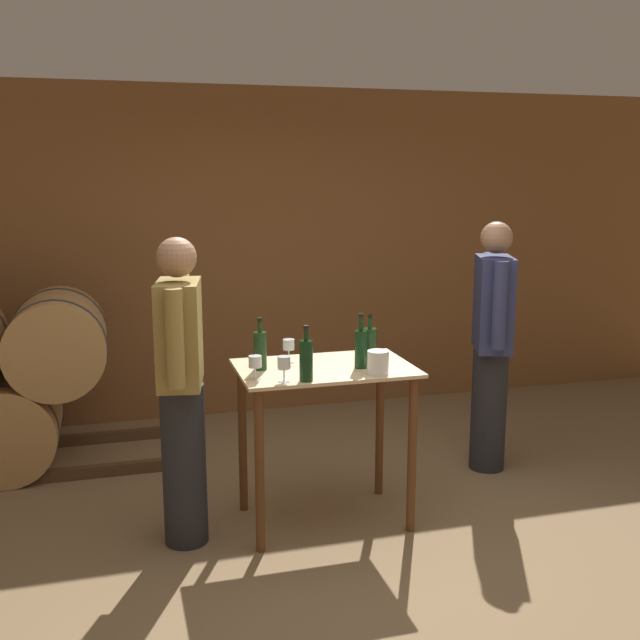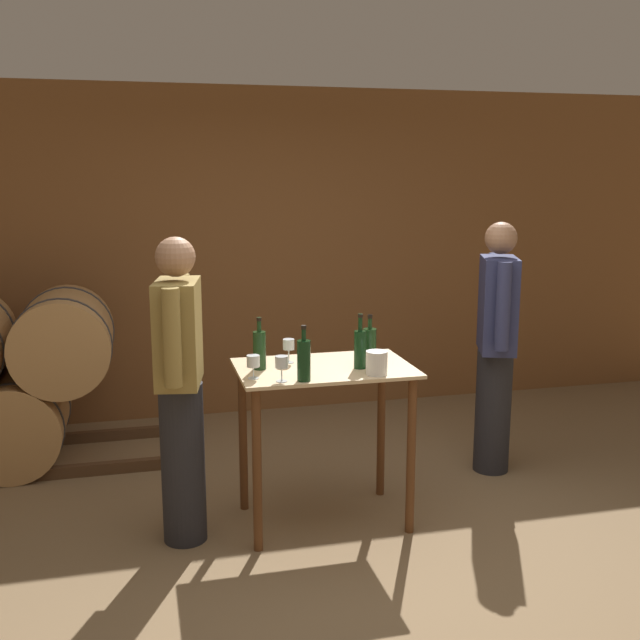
# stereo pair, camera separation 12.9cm
# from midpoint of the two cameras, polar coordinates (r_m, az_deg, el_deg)

# --- Properties ---
(ground_plane) EXTENTS (14.00, 14.00, 0.00)m
(ground_plane) POSITION_cam_midpoint_polar(r_m,az_deg,el_deg) (4.19, 2.22, -17.60)
(ground_plane) COLOR brown
(back_wall) EXTENTS (8.40, 0.05, 2.70)m
(back_wall) POSITION_cam_midpoint_polar(r_m,az_deg,el_deg) (6.28, -5.15, 5.06)
(back_wall) COLOR brown
(back_wall) RESTS_ON ground_plane
(tasting_table) EXTENTS (0.99, 0.65, 0.94)m
(tasting_table) POSITION_cam_midpoint_polar(r_m,az_deg,el_deg) (4.31, -0.50, -6.20)
(tasting_table) COLOR #D1B284
(tasting_table) RESTS_ON ground_plane
(wine_bottle_far_left) EXTENTS (0.07, 0.07, 0.29)m
(wine_bottle_far_left) POSITION_cam_midpoint_polar(r_m,az_deg,el_deg) (4.18, -5.46, -2.25)
(wine_bottle_far_left) COLOR #193819
(wine_bottle_far_left) RESTS_ON tasting_table
(wine_bottle_left) EXTENTS (0.07, 0.07, 0.30)m
(wine_bottle_left) POSITION_cam_midpoint_polar(r_m,az_deg,el_deg) (3.93, -2.01, -3.02)
(wine_bottle_left) COLOR black
(wine_bottle_left) RESTS_ON tasting_table
(wine_bottle_center) EXTENTS (0.07, 0.07, 0.31)m
(wine_bottle_center) POSITION_cam_midpoint_polar(r_m,az_deg,el_deg) (4.19, 2.24, -2.11)
(wine_bottle_center) COLOR black
(wine_bottle_center) RESTS_ON tasting_table
(wine_bottle_right) EXTENTS (0.08, 0.08, 0.29)m
(wine_bottle_right) POSITION_cam_midpoint_polar(r_m,az_deg,el_deg) (4.29, 2.95, -1.91)
(wine_bottle_right) COLOR #193819
(wine_bottle_right) RESTS_ON tasting_table
(wine_glass_near_left) EXTENTS (0.07, 0.07, 0.13)m
(wine_glass_near_left) POSITION_cam_midpoint_polar(r_m,az_deg,el_deg) (3.99, -5.89, -3.24)
(wine_glass_near_left) COLOR silver
(wine_glass_near_left) RESTS_ON tasting_table
(wine_glass_near_center) EXTENTS (0.07, 0.07, 0.14)m
(wine_glass_near_center) POSITION_cam_midpoint_polar(r_m,az_deg,el_deg) (3.93, -3.71, -3.31)
(wine_glass_near_center) COLOR silver
(wine_glass_near_center) RESTS_ON tasting_table
(wine_glass_near_right) EXTENTS (0.07, 0.07, 0.14)m
(wine_glass_near_right) POSITION_cam_midpoint_polar(r_m,az_deg,el_deg) (4.31, -3.26, -1.96)
(wine_glass_near_right) COLOR silver
(wine_glass_near_right) RESTS_ON tasting_table
(ice_bucket) EXTENTS (0.12, 0.12, 0.13)m
(ice_bucket) POSITION_cam_midpoint_polar(r_m,az_deg,el_deg) (4.08, 3.53, -3.25)
(ice_bucket) COLOR white
(ice_bucket) RESTS_ON tasting_table
(person_host) EXTENTS (0.29, 0.58, 1.69)m
(person_host) POSITION_cam_midpoint_polar(r_m,az_deg,el_deg) (4.09, -11.42, -4.97)
(person_host) COLOR #232328
(person_host) RESTS_ON ground_plane
(person_visitor_with_scarf) EXTENTS (0.34, 0.56, 1.70)m
(person_visitor_with_scarf) POSITION_cam_midpoint_polar(r_m,az_deg,el_deg) (5.15, 12.26, -1.59)
(person_visitor_with_scarf) COLOR #232328
(person_visitor_with_scarf) RESTS_ON ground_plane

